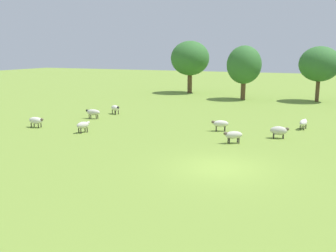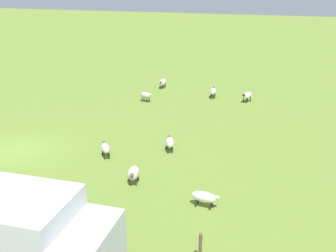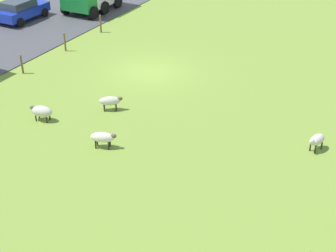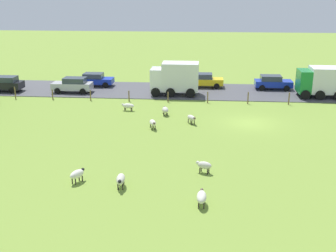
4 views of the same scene
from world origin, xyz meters
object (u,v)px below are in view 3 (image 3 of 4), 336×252
object	(u,v)px
sheep_3	(103,137)
sheep_7	(42,111)
sheep_6	(110,101)
car_5	(21,9)
sheep_1	(317,140)

from	to	relation	value
sheep_3	sheep_7	xyz separation A→B (m)	(3.96, -0.64, -0.02)
sheep_6	sheep_7	size ratio (longest dim) A/B	0.95
sheep_3	sheep_6	size ratio (longest dim) A/B	1.05
car_5	sheep_3	bearing A→B (deg)	142.41
car_5	sheep_7	bearing A→B (deg)	135.46
sheep_1	sheep_3	distance (m)	9.29
sheep_3	sheep_7	size ratio (longest dim) A/B	1.00
sheep_3	car_5	size ratio (longest dim) A/B	0.29
sheep_3	car_5	distance (m)	19.17
sheep_3	sheep_7	bearing A→B (deg)	-9.22
sheep_1	sheep_6	world-z (taller)	sheep_1
sheep_6	sheep_3	bearing A→B (deg)	118.42
sheep_7	sheep_3	bearing A→B (deg)	170.78
sheep_1	car_5	size ratio (longest dim) A/B	0.26
sheep_1	sheep_7	world-z (taller)	sheep_7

